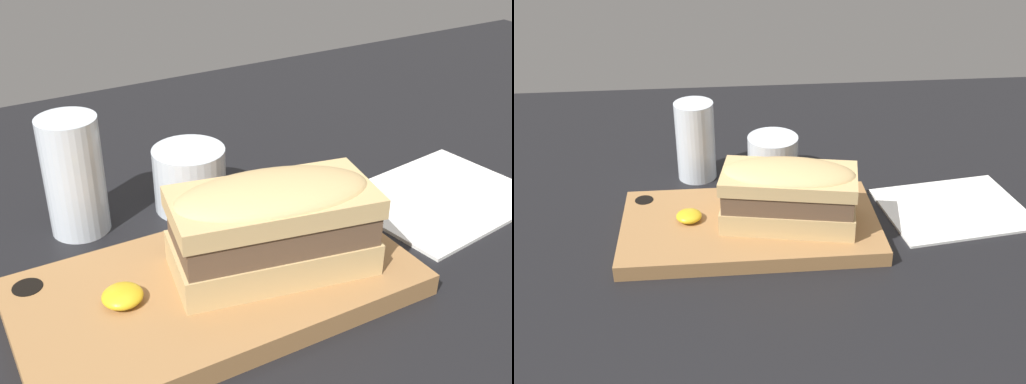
% 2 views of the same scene
% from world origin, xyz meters
% --- Properties ---
extents(dining_table, '(1.98, 1.06, 0.02)m').
position_xyz_m(dining_table, '(0.00, 0.00, 0.01)').
color(dining_table, black).
rests_on(dining_table, ground).
extents(serving_board, '(0.36, 0.19, 0.02)m').
position_xyz_m(serving_board, '(-0.03, -0.05, 0.03)').
color(serving_board, '#9E7042').
rests_on(serving_board, dining_table).
extents(sandwich, '(0.19, 0.12, 0.09)m').
position_xyz_m(sandwich, '(0.03, -0.06, 0.09)').
color(sandwich, tan).
rests_on(sandwich, serving_board).
extents(mustard_dollop, '(0.04, 0.04, 0.01)m').
position_xyz_m(mustard_dollop, '(-0.11, -0.04, 0.05)').
color(mustard_dollop, gold).
rests_on(mustard_dollop, serving_board).
extents(water_glass, '(0.06, 0.06, 0.13)m').
position_xyz_m(water_glass, '(-0.10, 0.12, 0.08)').
color(water_glass, silver).
rests_on(water_glass, dining_table).
extents(wine_glass, '(0.08, 0.08, 0.07)m').
position_xyz_m(wine_glass, '(0.02, 0.11, 0.05)').
color(wine_glass, silver).
rests_on(wine_glass, dining_table).
extents(napkin, '(0.23, 0.19, 0.00)m').
position_xyz_m(napkin, '(0.28, -0.02, 0.02)').
color(napkin, white).
rests_on(napkin, dining_table).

